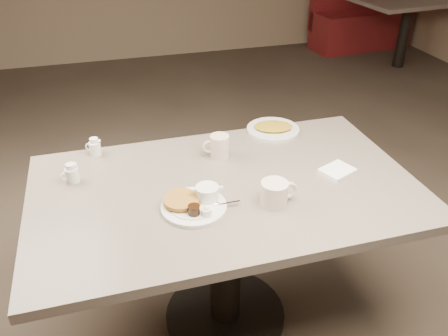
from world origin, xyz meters
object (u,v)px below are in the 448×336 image
object	(u,v)px
hash_plate	(273,128)
coffee_mug_far	(219,146)
creamer_left	(72,174)
diner_table	(225,220)
booth_back_right	(364,15)
creamer_right	(95,147)
main_plate	(195,202)
coffee_mug_near	(275,193)

from	to	relation	value
hash_plate	coffee_mug_far	bearing A→B (deg)	-152.65
coffee_mug_far	creamer_left	world-z (taller)	coffee_mug_far
diner_table	booth_back_right	world-z (taller)	booth_back_right
creamer_right	diner_table	bearing A→B (deg)	-39.31
diner_table	coffee_mug_far	xyz separation A→B (m)	(0.04, 0.23, 0.22)
main_plate	coffee_mug_near	size ratio (longest dim) A/B	2.08
creamer_right	hash_plate	xyz separation A→B (m)	(0.83, -0.00, -0.02)
diner_table	booth_back_right	distance (m)	4.57
creamer_left	creamer_right	size ratio (longest dim) A/B	1.00
coffee_mug_far	main_plate	bearing A→B (deg)	-118.78
coffee_mug_near	creamer_left	world-z (taller)	coffee_mug_near
coffee_mug_near	coffee_mug_far	world-z (taller)	coffee_mug_far
hash_plate	creamer_right	bearing A→B (deg)	179.97
coffee_mug_near	coffee_mug_far	xyz separation A→B (m)	(-0.11, 0.39, 0.00)
coffee_mug_far	hash_plate	distance (m)	0.35
diner_table	coffee_mug_far	world-z (taller)	coffee_mug_far
booth_back_right	main_plate	bearing A→B (deg)	-128.41
coffee_mug_near	hash_plate	distance (m)	0.59
main_plate	creamer_left	size ratio (longest dim) A/B	3.79
coffee_mug_far	creamer_left	bearing A→B (deg)	-176.96
creamer_left	booth_back_right	distance (m)	4.82
diner_table	creamer_right	world-z (taller)	creamer_right
diner_table	main_plate	bearing A→B (deg)	-144.40
main_plate	coffee_mug_near	distance (m)	0.30
diner_table	coffee_mug_near	distance (m)	0.31
main_plate	booth_back_right	bearing A→B (deg)	51.59
coffee_mug_near	creamer_left	size ratio (longest dim) A/B	1.82
hash_plate	booth_back_right	bearing A→B (deg)	52.73
coffee_mug_near	creamer_left	xyz separation A→B (m)	(-0.72, 0.36, -0.01)
creamer_right	booth_back_right	xyz separation A→B (m)	(3.28, 3.22, -0.38)
diner_table	creamer_left	distance (m)	0.64
coffee_mug_near	coffee_mug_far	size ratio (longest dim) A/B	1.19
main_plate	booth_back_right	world-z (taller)	booth_back_right
main_plate	creamer_left	bearing A→B (deg)	144.87
creamer_right	booth_back_right	distance (m)	4.61
main_plate	coffee_mug_far	xyz separation A→B (m)	(0.18, 0.33, 0.03)
coffee_mug_near	diner_table	bearing A→B (deg)	131.92
creamer_right	booth_back_right	size ratio (longest dim) A/B	0.05
diner_table	coffee_mug_near	bearing A→B (deg)	-48.08
creamer_left	hash_plate	distance (m)	0.94
coffee_mug_near	creamer_left	bearing A→B (deg)	153.58
main_plate	creamer_left	world-z (taller)	creamer_left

